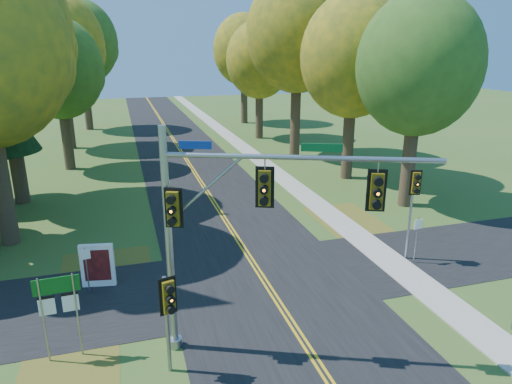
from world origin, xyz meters
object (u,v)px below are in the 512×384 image
object	(u,v)px
east_signal_pole	(414,193)
route_sign_cluster	(58,301)
info_kiosk	(98,266)
traffic_mast	(233,215)

from	to	relation	value
east_signal_pole	route_sign_cluster	distance (m)	15.03
route_sign_cluster	info_kiosk	size ratio (longest dim) A/B	1.56
traffic_mast	route_sign_cluster	xyz separation A→B (m)	(-5.29, 1.25, -2.70)
traffic_mast	route_sign_cluster	world-z (taller)	traffic_mast
route_sign_cluster	traffic_mast	bearing A→B (deg)	-16.29
traffic_mast	route_sign_cluster	distance (m)	6.07
route_sign_cluster	info_kiosk	distance (m)	4.77
route_sign_cluster	info_kiosk	bearing A→B (deg)	75.79
traffic_mast	route_sign_cluster	bearing A→B (deg)	-171.02
east_signal_pole	info_kiosk	distance (m)	14.07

